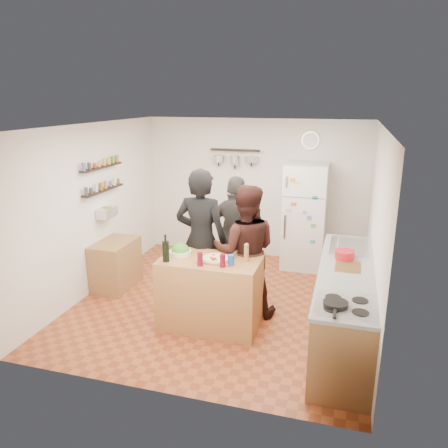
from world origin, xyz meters
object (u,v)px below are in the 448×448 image
(prep_island, at_px, (211,292))
(wall_clock, at_px, (310,140))
(salt_canister, at_px, (231,260))
(counter_run, at_px, (345,306))
(wine_bottle, at_px, (166,252))
(pepper_mill, at_px, (246,254))
(person_back, at_px, (236,235))
(red_bowl, at_px, (345,255))
(person_center, at_px, (245,251))
(salad_bowl, at_px, (180,252))
(fridge, at_px, (305,216))
(side_table, at_px, (116,264))
(person_left, at_px, (201,240))
(skillet, at_px, (336,304))

(prep_island, bearing_deg, wall_clock, 71.68)
(salt_canister, relative_size, counter_run, 0.05)
(wine_bottle, relative_size, pepper_mill, 1.35)
(person_back, height_order, red_bowl, person_back)
(person_center, relative_size, counter_run, 0.68)
(prep_island, xyz_separation_m, salt_canister, (0.30, -0.12, 0.52))
(salt_canister, relative_size, person_center, 0.07)
(person_back, bearing_deg, salad_bowl, 70.68)
(wine_bottle, height_order, person_back, person_back)
(prep_island, height_order, salad_bowl, salad_bowl)
(wine_bottle, bearing_deg, fridge, 61.86)
(person_back, distance_m, fridge, 1.56)
(salt_canister, height_order, fridge, fridge)
(salad_bowl, xyz_separation_m, fridge, (1.33, 2.36, -0.04))
(salt_canister, xyz_separation_m, counter_run, (1.36, 0.23, -0.52))
(salad_bowl, xyz_separation_m, wine_bottle, (-0.08, -0.27, 0.10))
(wall_clock, relative_size, side_table, 0.37)
(prep_island, xyz_separation_m, salad_bowl, (-0.42, 0.05, 0.48))
(salt_canister, distance_m, counter_run, 1.47)
(wine_bottle, height_order, wall_clock, wall_clock)
(person_left, bearing_deg, fridge, -122.12)
(person_center, relative_size, person_back, 1.01)
(person_center, distance_m, person_back, 0.72)
(wall_clock, bearing_deg, person_center, -103.94)
(person_back, relative_size, counter_run, 0.67)
(salad_bowl, distance_m, pepper_mill, 0.87)
(counter_run, height_order, fridge, fridge)
(wall_clock, bearing_deg, prep_island, -108.32)
(wine_bottle, height_order, red_bowl, wine_bottle)
(salad_bowl, distance_m, side_table, 1.63)
(person_center, relative_size, fridge, 0.99)
(side_table, bearing_deg, salt_canister, -22.51)
(salad_bowl, xyz_separation_m, side_table, (-1.36, 0.69, -0.57))
(prep_island, height_order, side_table, prep_island)
(wine_bottle, relative_size, person_back, 0.14)
(pepper_mill, height_order, wall_clock, wall_clock)
(pepper_mill, relative_size, side_table, 0.24)
(salad_bowl, height_order, salt_canister, salt_canister)
(salad_bowl, height_order, person_center, person_center)
(prep_island, relative_size, person_left, 0.63)
(red_bowl, bearing_deg, prep_island, -163.73)
(skillet, bearing_deg, counter_run, 84.31)
(person_center, bearing_deg, side_table, -19.33)
(prep_island, xyz_separation_m, person_center, (0.34, 0.45, 0.44))
(salad_bowl, height_order, wine_bottle, wine_bottle)
(person_back, height_order, side_table, person_back)
(skillet, xyz_separation_m, wall_clock, (-0.65, 3.63, 1.21))
(salad_bowl, distance_m, person_back, 1.16)
(pepper_mill, bearing_deg, salt_canister, -131.42)
(skillet, distance_m, fridge, 3.37)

